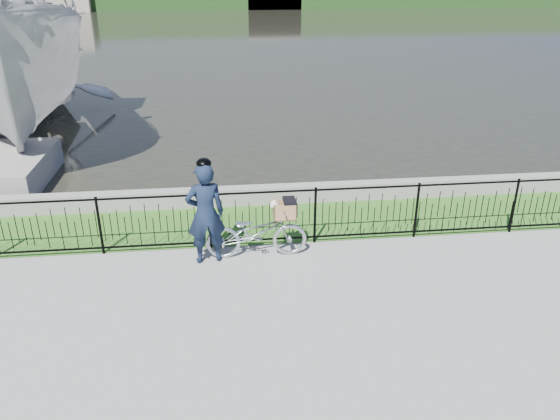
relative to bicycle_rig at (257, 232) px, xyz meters
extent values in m
plane|color=gray|center=(0.14, -1.20, -0.50)|extent=(120.00, 120.00, 0.00)
cube|color=#33641F|center=(0.14, 1.40, -0.49)|extent=(60.00, 2.00, 0.01)
plane|color=black|center=(0.14, 31.80, -0.50)|extent=(120.00, 120.00, 0.00)
cube|color=gray|center=(0.14, 2.40, -0.30)|extent=(60.00, 0.30, 0.40)
imported|color=silver|center=(-0.01, 0.00, -0.01)|extent=(1.85, 0.64, 0.97)
cube|color=black|center=(0.50, 0.00, 0.25)|extent=(0.38, 0.18, 0.02)
cube|color=#A0764A|center=(0.50, 0.00, 0.26)|extent=(0.40, 0.29, 0.01)
cube|color=#A0764A|center=(0.50, 0.14, 0.41)|extent=(0.40, 0.02, 0.31)
cube|color=#A0764A|center=(0.50, -0.14, 0.41)|extent=(0.40, 0.02, 0.31)
cube|color=#A0764A|center=(0.69, 0.00, 0.41)|extent=(0.01, 0.29, 0.31)
cube|color=#A0764A|center=(0.31, 0.00, 0.41)|extent=(0.02, 0.29, 0.31)
cube|color=black|center=(0.59, 0.00, 0.59)|extent=(0.22, 0.30, 0.06)
cube|color=black|center=(0.71, 0.00, 0.44)|extent=(0.02, 0.30, 0.25)
ellipsoid|color=silver|center=(0.48, 0.00, 0.38)|extent=(0.31, 0.22, 0.20)
sphere|color=silver|center=(0.32, -0.02, 0.54)|extent=(0.15, 0.15, 0.15)
sphere|color=silver|center=(0.27, -0.04, 0.51)|extent=(0.07, 0.07, 0.07)
sphere|color=black|center=(0.25, -0.05, 0.51)|extent=(0.02, 0.02, 0.02)
cone|color=brown|center=(0.32, 0.04, 0.60)|extent=(0.06, 0.08, 0.08)
cone|color=brown|center=(0.34, -0.06, 0.60)|extent=(0.06, 0.08, 0.08)
imported|color=black|center=(-0.91, -0.08, 0.44)|extent=(0.75, 0.56, 1.88)
ellipsoid|color=black|center=(-0.91, -0.08, 1.37)|extent=(0.26, 0.29, 0.18)
imported|color=#B7B8B8|center=(-6.66, 8.27, 1.75)|extent=(7.89, 12.44, 4.50)
camera|label=1|loc=(-0.58, -8.87, 4.49)|focal=35.00mm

